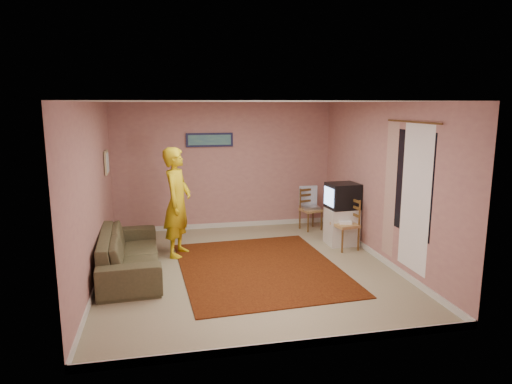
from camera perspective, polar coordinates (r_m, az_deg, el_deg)
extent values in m
plane|color=gray|center=(7.35, -1.13, -9.49)|extent=(5.00, 5.00, 0.00)
cube|color=tan|center=(9.44, -3.97, 3.23)|extent=(4.50, 0.02, 2.60)
cube|color=tan|center=(4.62, 4.55, -5.00)|extent=(4.50, 0.02, 2.60)
cube|color=tan|center=(6.95, -19.72, -0.19)|extent=(0.02, 5.00, 2.60)
cube|color=tan|center=(7.73, 15.47, 1.13)|extent=(0.02, 5.00, 2.60)
cube|color=silver|center=(6.88, -1.22, 11.24)|extent=(4.50, 5.00, 0.02)
cube|color=silver|center=(9.67, -3.86, -4.13)|extent=(4.50, 0.02, 0.10)
cube|color=silver|center=(5.12, 4.29, -18.54)|extent=(4.50, 0.02, 0.10)
cube|color=silver|center=(7.29, -19.00, -9.88)|extent=(0.02, 5.00, 0.10)
cube|color=silver|center=(8.02, 14.94, -7.71)|extent=(0.02, 5.00, 0.10)
cube|color=black|center=(6.92, 18.86, 1.08)|extent=(0.01, 1.10, 1.50)
cube|color=white|center=(6.82, 19.28, -0.79)|extent=(0.01, 0.75, 2.10)
cube|color=beige|center=(7.41, 16.43, 0.28)|extent=(0.01, 0.35, 2.10)
cylinder|color=brown|center=(6.81, 18.99, 8.30)|extent=(0.02, 1.40, 0.02)
cube|color=#141639|center=(9.31, -5.83, 6.50)|extent=(0.95, 0.03, 0.28)
cube|color=#2D527E|center=(9.29, -5.82, 6.49)|extent=(0.86, 0.01, 0.20)
cube|color=tan|center=(8.48, -18.19, 3.53)|extent=(0.03, 0.38, 0.42)
cube|color=silver|center=(8.48, -18.06, 3.54)|extent=(0.01, 0.30, 0.34)
cube|color=#320E05|center=(7.34, 0.43, -9.44)|extent=(2.59, 3.17, 0.02)
cube|color=silver|center=(8.60, 10.64, -4.22)|extent=(0.54, 0.49, 0.68)
cube|color=black|center=(8.47, 10.78, -0.47)|extent=(0.56, 0.52, 0.47)
cube|color=#8CB2F2|center=(8.35, 9.11, -0.58)|extent=(0.05, 0.39, 0.33)
cube|color=tan|center=(9.47, 6.87, -2.26)|extent=(0.47, 0.45, 0.05)
cube|color=brown|center=(9.42, 6.90, -0.96)|extent=(0.38, 0.14, 0.44)
cube|color=#B6B6BB|center=(9.46, 6.87, -1.95)|extent=(0.35, 0.25, 0.06)
cube|color=#93B3F1|center=(9.59, 6.54, -0.41)|extent=(0.38, 0.05, 0.40)
cube|color=tan|center=(8.31, 11.11, -4.06)|extent=(0.46, 0.48, 0.05)
cube|color=brown|center=(8.25, 11.17, -2.47)|extent=(0.11, 0.41, 0.47)
cube|color=white|center=(8.30, 11.12, -3.74)|extent=(0.25, 0.21, 0.04)
imported|color=#4C452E|center=(7.32, -15.52, -7.31)|extent=(0.98, 2.26, 0.65)
imported|color=gold|center=(7.82, -9.80, -1.27)|extent=(0.66, 0.79, 1.86)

